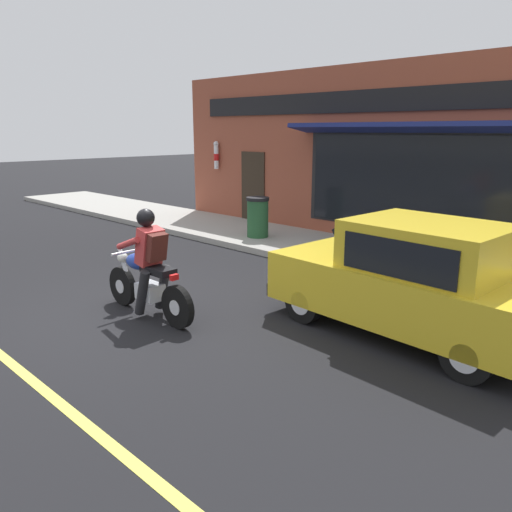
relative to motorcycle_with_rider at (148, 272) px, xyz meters
The scene contains 6 objects.
ground_plane 0.79m from the motorcycle_with_rider, 131.09° to the left, with size 80.00×80.00×0.00m, color black.
sidewalk_curb 6.12m from the motorcycle_with_rider, 32.90° to the left, with size 2.60×22.00×0.14m, color #9E9B93.
storefront_building 6.84m from the motorcycle_with_rider, ahead, with size 1.25×11.87×4.20m.
motorcycle_with_rider is the anchor object (origin of this frame).
car_hatchback 3.73m from the motorcycle_with_rider, 56.59° to the right, with size 1.85×3.87×1.57m.
trash_bin 5.30m from the motorcycle_with_rider, 26.22° to the left, with size 0.56×0.56×0.98m.
Camera 1 is at (-3.68, -6.33, 2.70)m, focal length 35.00 mm.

